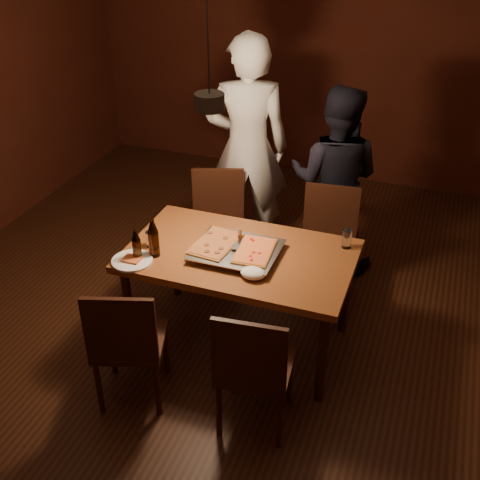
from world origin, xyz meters
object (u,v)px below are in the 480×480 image
(beer_bottle_b, at_px, (153,237))
(chair_far_right, at_px, (328,233))
(dining_table, at_px, (240,262))
(chair_near_left, at_px, (126,336))
(chair_near_right, at_px, (253,362))
(chair_far_left, at_px, (218,215))
(plate_slice, at_px, (132,261))
(pizza_tray, at_px, (237,252))
(pendant_lamp, at_px, (209,100))
(diner_dark, at_px, (334,180))
(beer_bottle_a, at_px, (136,244))
(diner_white, at_px, (247,149))

(beer_bottle_b, bearing_deg, chair_far_right, 47.36)
(dining_table, height_order, beer_bottle_b, beer_bottle_b)
(dining_table, xyz_separation_m, chair_near_left, (-0.44, -0.79, -0.14))
(chair_near_left, bearing_deg, chair_near_right, -14.33)
(chair_far_left, xyz_separation_m, plate_slice, (-0.14, -1.14, 0.22))
(dining_table, bearing_deg, chair_near_left, -118.97)
(dining_table, distance_m, chair_far_right, 0.93)
(chair_near_left, distance_m, beer_bottle_b, 0.68)
(pizza_tray, bearing_deg, pendant_lamp, 168.42)
(beer_bottle_b, bearing_deg, pendant_lamp, 36.62)
(chair_near_right, distance_m, diner_dark, 2.01)
(chair_far_left, xyz_separation_m, chair_far_right, (0.91, 0.01, 0.00))
(chair_far_left, xyz_separation_m, pendant_lamp, (0.28, -0.78, 1.22))
(chair_far_right, distance_m, beer_bottle_b, 1.44)
(pendant_lamp, bearing_deg, plate_slice, -139.68)
(chair_near_left, relative_size, chair_near_right, 1.09)
(beer_bottle_a, bearing_deg, chair_far_right, 46.98)
(chair_near_right, relative_size, pizza_tray, 0.88)
(pendant_lamp, bearing_deg, chair_far_right, 51.57)
(chair_far_right, xyz_separation_m, beer_bottle_b, (-0.95, -1.03, 0.35))
(diner_white, bearing_deg, pizza_tray, 86.00)
(beer_bottle_a, relative_size, diner_white, 0.12)
(beer_bottle_a, bearing_deg, chair_far_left, 83.61)
(pizza_tray, bearing_deg, diner_dark, 77.63)
(chair_near_right, bearing_deg, chair_far_right, 80.92)
(chair_far_left, bearing_deg, chair_near_right, 98.59)
(pizza_tray, bearing_deg, dining_table, 70.85)
(chair_near_left, distance_m, diner_white, 2.07)
(chair_far_right, relative_size, diner_dark, 0.31)
(beer_bottle_a, height_order, pendant_lamp, pendant_lamp)
(chair_near_right, xyz_separation_m, beer_bottle_b, (-0.86, 0.52, 0.35))
(chair_far_left, distance_m, diner_dark, 0.99)
(beer_bottle_a, xyz_separation_m, pendant_lamp, (0.40, 0.31, 0.90))
(pizza_tray, bearing_deg, chair_far_right, 66.06)
(chair_far_right, relative_size, pendant_lamp, 0.44)
(chair_near_left, xyz_separation_m, diner_dark, (0.80, 2.05, 0.24))
(diner_dark, height_order, pendant_lamp, pendant_lamp)
(pizza_tray, distance_m, beer_bottle_b, 0.55)
(chair_near_right, xyz_separation_m, diner_dark, (0.01, 2.00, 0.24))
(beer_bottle_a, bearing_deg, pendant_lamp, 37.89)
(dining_table, distance_m, chair_near_right, 0.83)
(dining_table, height_order, pendant_lamp, pendant_lamp)
(dining_table, bearing_deg, diner_dark, 74.03)
(diner_dark, bearing_deg, pendant_lamp, 66.82)
(chair_near_left, xyz_separation_m, pendant_lamp, (0.24, 0.81, 1.22))
(beer_bottle_a, xyz_separation_m, plate_slice, (-0.02, -0.04, -0.10))
(chair_far_right, xyz_separation_m, chair_near_left, (-0.87, -1.60, 0.00))
(dining_table, relative_size, beer_bottle_a, 6.76)
(chair_far_left, bearing_deg, pizza_tray, 99.70)
(beer_bottle_b, relative_size, diner_dark, 0.18)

